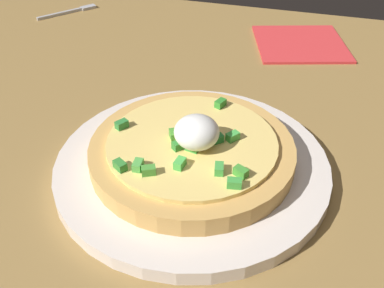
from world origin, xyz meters
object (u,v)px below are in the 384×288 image
(pizza, at_px, (192,150))
(plate, at_px, (192,165))
(fork, at_px, (72,11))
(napkin, at_px, (300,43))

(pizza, bearing_deg, plate, 123.75)
(pizza, xyz_separation_m, fork, (-0.34, 0.37, -0.03))
(plate, relative_size, pizza, 1.36)
(plate, bearing_deg, pizza, -56.25)
(napkin, bearing_deg, pizza, -102.91)
(napkin, bearing_deg, fork, 176.64)
(plate, height_order, napkin, plate)
(fork, xyz_separation_m, napkin, (0.42, -0.02, -0.00))
(pizza, height_order, fork, pizza)
(pizza, relative_size, napkin, 1.49)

